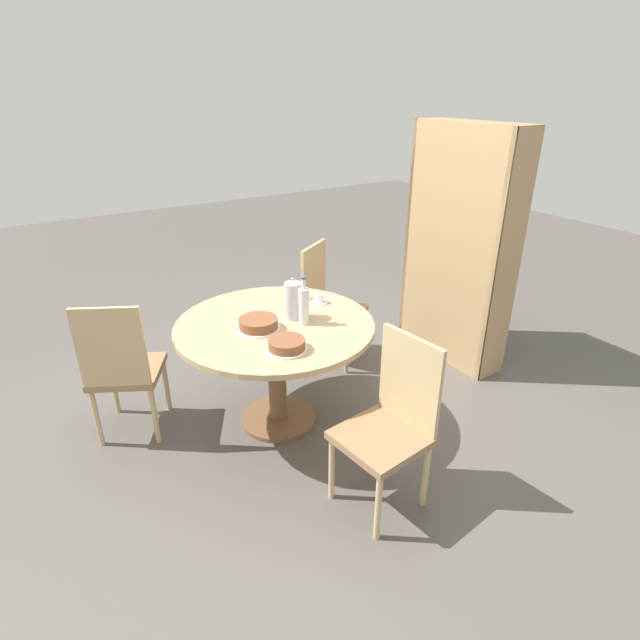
{
  "coord_description": "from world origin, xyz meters",
  "views": [
    {
      "loc": [
        2.56,
        -1.28,
        2.11
      ],
      "look_at": [
        0.0,
        0.34,
        0.68
      ],
      "focal_mm": 28.0,
      "sensor_mm": 36.0,
      "label": 1
    }
  ],
  "objects_px": {
    "chair_b": "(390,422)",
    "cake_main": "(258,324)",
    "chair_c": "(328,302)",
    "cup_b": "(303,296)",
    "bookshelf": "(457,254)",
    "water_bottle": "(304,305)",
    "coffee_pot": "(293,299)",
    "cup_a": "(319,300)",
    "cake_second": "(287,345)",
    "chair_a": "(123,367)"
  },
  "relations": [
    {
      "from": "bookshelf",
      "to": "cake_second",
      "type": "distance_m",
      "value": 1.84
    },
    {
      "from": "chair_a",
      "to": "cup_a",
      "type": "bearing_deg",
      "value": -163.73
    },
    {
      "from": "chair_b",
      "to": "coffee_pot",
      "type": "height_order",
      "value": "coffee_pot"
    },
    {
      "from": "chair_b",
      "to": "cake_main",
      "type": "bearing_deg",
      "value": -168.22
    },
    {
      "from": "chair_a",
      "to": "chair_c",
      "type": "relative_size",
      "value": 1.0
    },
    {
      "from": "chair_a",
      "to": "chair_b",
      "type": "relative_size",
      "value": 1.0
    },
    {
      "from": "water_bottle",
      "to": "chair_b",
      "type": "bearing_deg",
      "value": 1.73
    },
    {
      "from": "chair_b",
      "to": "water_bottle",
      "type": "distance_m",
      "value": 0.92
    },
    {
      "from": "cup_a",
      "to": "cup_b",
      "type": "relative_size",
      "value": 1.0
    },
    {
      "from": "bookshelf",
      "to": "cup_a",
      "type": "bearing_deg",
      "value": 87.8
    },
    {
      "from": "cake_second",
      "to": "chair_a",
      "type": "bearing_deg",
      "value": -133.93
    },
    {
      "from": "chair_b",
      "to": "cup_a",
      "type": "xyz_separation_m",
      "value": [
        -1.07,
        0.23,
        0.27
      ]
    },
    {
      "from": "bookshelf",
      "to": "cake_main",
      "type": "distance_m",
      "value": 1.81
    },
    {
      "from": "coffee_pot",
      "to": "cake_main",
      "type": "relative_size",
      "value": 1.03
    },
    {
      "from": "chair_a",
      "to": "water_bottle",
      "type": "xyz_separation_m",
      "value": [
        0.5,
        1.03,
        0.37
      ]
    },
    {
      "from": "chair_c",
      "to": "cup_b",
      "type": "bearing_deg",
      "value": -174.47
    },
    {
      "from": "water_bottle",
      "to": "cake_main",
      "type": "distance_m",
      "value": 0.31
    },
    {
      "from": "coffee_pot",
      "to": "cake_main",
      "type": "bearing_deg",
      "value": -82.85
    },
    {
      "from": "chair_a",
      "to": "cup_b",
      "type": "relative_size",
      "value": 8.18
    },
    {
      "from": "chair_b",
      "to": "bookshelf",
      "type": "xyz_separation_m",
      "value": [
        -1.02,
        1.5,
        0.39
      ]
    },
    {
      "from": "chair_a",
      "to": "bookshelf",
      "type": "height_order",
      "value": "bookshelf"
    },
    {
      "from": "chair_b",
      "to": "cup_a",
      "type": "distance_m",
      "value": 1.12
    },
    {
      "from": "bookshelf",
      "to": "cake_second",
      "type": "height_order",
      "value": "bookshelf"
    },
    {
      "from": "cake_second",
      "to": "chair_c",
      "type": "bearing_deg",
      "value": 136.21
    },
    {
      "from": "chair_b",
      "to": "cake_main",
      "type": "height_order",
      "value": "chair_b"
    },
    {
      "from": "chair_b",
      "to": "chair_c",
      "type": "xyz_separation_m",
      "value": [
        -1.52,
        0.6,
        0.0
      ]
    },
    {
      "from": "cake_second",
      "to": "chair_b",
      "type": "bearing_deg",
      "value": 25.61
    },
    {
      "from": "cake_main",
      "to": "cake_second",
      "type": "height_order",
      "value": "cake_main"
    },
    {
      "from": "chair_a",
      "to": "cup_b",
      "type": "height_order",
      "value": "chair_a"
    },
    {
      "from": "cup_a",
      "to": "chair_b",
      "type": "bearing_deg",
      "value": -12.32
    },
    {
      "from": "chair_c",
      "to": "cake_main",
      "type": "bearing_deg",
      "value": -178.62
    },
    {
      "from": "cake_second",
      "to": "cup_a",
      "type": "relative_size",
      "value": 2.03
    },
    {
      "from": "chair_b",
      "to": "water_bottle",
      "type": "relative_size",
      "value": 3.1
    },
    {
      "from": "chair_b",
      "to": "bookshelf",
      "type": "relative_size",
      "value": 0.52
    },
    {
      "from": "coffee_pot",
      "to": "chair_a",
      "type": "bearing_deg",
      "value": -110.75
    },
    {
      "from": "water_bottle",
      "to": "cup_a",
      "type": "height_order",
      "value": "water_bottle"
    },
    {
      "from": "chair_c",
      "to": "chair_b",
      "type": "bearing_deg",
      "value": -143.64
    },
    {
      "from": "bookshelf",
      "to": "cup_b",
      "type": "xyz_separation_m",
      "value": [
        -0.17,
        -1.33,
        -0.13
      ]
    },
    {
      "from": "coffee_pot",
      "to": "cup_a",
      "type": "relative_size",
      "value": 2.32
    },
    {
      "from": "cake_second",
      "to": "bookshelf",
      "type": "bearing_deg",
      "value": 103.31
    },
    {
      "from": "chair_b",
      "to": "water_bottle",
      "type": "bearing_deg",
      "value": 175.22
    },
    {
      "from": "cup_a",
      "to": "cake_main",
      "type": "bearing_deg",
      "value": -74.79
    },
    {
      "from": "coffee_pot",
      "to": "water_bottle",
      "type": "bearing_deg",
      "value": 6.55
    },
    {
      "from": "cup_a",
      "to": "chair_a",
      "type": "bearing_deg",
      "value": -101.97
    },
    {
      "from": "cup_a",
      "to": "cup_b",
      "type": "distance_m",
      "value": 0.14
    },
    {
      "from": "chair_b",
      "to": "cake_main",
      "type": "xyz_separation_m",
      "value": [
        -0.92,
        -0.3,
        0.28
      ]
    },
    {
      "from": "bookshelf",
      "to": "water_bottle",
      "type": "relative_size",
      "value": 5.98
    },
    {
      "from": "cup_b",
      "to": "cup_a",
      "type": "bearing_deg",
      "value": 28.55
    },
    {
      "from": "water_bottle",
      "to": "coffee_pot",
      "type": "bearing_deg",
      "value": -173.45
    },
    {
      "from": "chair_b",
      "to": "cup_b",
      "type": "bearing_deg",
      "value": 165.44
    }
  ]
}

